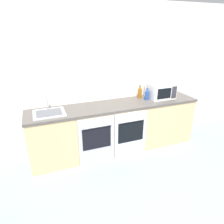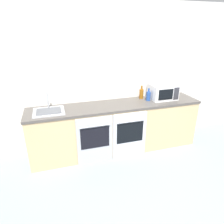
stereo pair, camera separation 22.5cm
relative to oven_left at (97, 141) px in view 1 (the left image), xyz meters
The scene contains 8 objects.
wall_back 1.18m from the oven_left, 53.54° to the left, with size 10.00×0.06×2.60m.
counter_back 0.57m from the oven_left, 33.52° to the left, with size 3.07×0.62×0.91m.
oven_left is the anchor object (origin of this frame).
oven_right 0.61m from the oven_left, ahead, with size 0.60×0.06×0.85m.
microwave 1.57m from the oven_left, 14.38° to the left, with size 0.48×0.38×0.28m.
bottle_blue 1.28m from the oven_left, 17.33° to the left, with size 0.08×0.08×0.23m.
bottle_amber 1.27m from the oven_left, 25.43° to the left, with size 0.08×0.08×0.25m.
sink 0.89m from the oven_left, 156.03° to the left, with size 0.48×0.43×0.28m.
Camera 1 is at (-1.25, -1.25, 2.12)m, focal length 32.00 mm.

